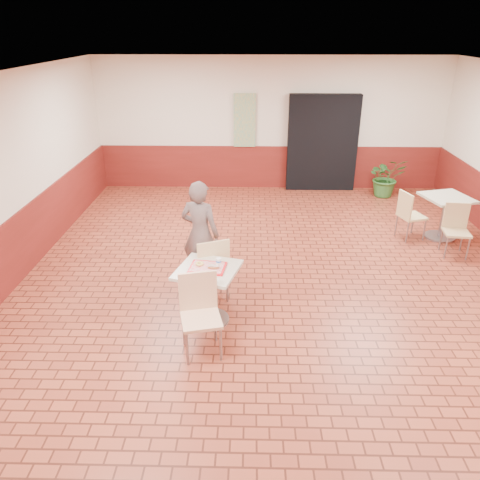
{
  "coord_description": "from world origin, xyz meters",
  "views": [
    {
      "loc": [
        -0.46,
        -5.9,
        3.58
      ],
      "look_at": [
        -0.59,
        -0.19,
        0.95
      ],
      "focal_mm": 35.0,
      "sensor_mm": 36.0,
      "label": 1
    }
  ],
  "objects_px": {
    "chair_main_front": "(200,310)",
    "chair_second_left": "(409,213)",
    "second_table": "(445,210)",
    "chair_second_front": "(456,227)",
    "main_table": "(208,286)",
    "ring_donut": "(200,264)",
    "chair_main_back": "(211,266)",
    "customer": "(200,234)",
    "serving_tray": "(208,268)",
    "paper_cup": "(219,261)",
    "potted_plant": "(386,177)",
    "long_john_donut": "(214,267)"
  },
  "relations": [
    {
      "from": "customer",
      "to": "serving_tray",
      "type": "xyz_separation_m",
      "value": [
        0.19,
        -1.0,
        -0.02
      ]
    },
    {
      "from": "customer",
      "to": "potted_plant",
      "type": "bearing_deg",
      "value": -113.44
    },
    {
      "from": "potted_plant",
      "to": "long_john_donut",
      "type": "bearing_deg",
      "value": -124.53
    },
    {
      "from": "ring_donut",
      "to": "chair_second_left",
      "type": "distance_m",
      "value": 4.43
    },
    {
      "from": "potted_plant",
      "to": "customer",
      "type": "bearing_deg",
      "value": -133.01
    },
    {
      "from": "chair_main_back",
      "to": "paper_cup",
      "type": "bearing_deg",
      "value": 85.01
    },
    {
      "from": "chair_main_back",
      "to": "chair_second_front",
      "type": "xyz_separation_m",
      "value": [
        4.01,
        1.62,
        -0.05
      ]
    },
    {
      "from": "customer",
      "to": "chair_second_front",
      "type": "relative_size",
      "value": 1.84
    },
    {
      "from": "potted_plant",
      "to": "paper_cup",
      "type": "bearing_deg",
      "value": -124.7
    },
    {
      "from": "chair_main_front",
      "to": "second_table",
      "type": "distance_m",
      "value": 5.3
    },
    {
      "from": "second_table",
      "to": "chair_second_front",
      "type": "distance_m",
      "value": 0.66
    },
    {
      "from": "customer",
      "to": "long_john_donut",
      "type": "height_order",
      "value": "customer"
    },
    {
      "from": "chair_main_front",
      "to": "long_john_donut",
      "type": "distance_m",
      "value": 0.62
    },
    {
      "from": "long_john_donut",
      "to": "second_table",
      "type": "bearing_deg",
      "value": 35.39
    },
    {
      "from": "main_table",
      "to": "second_table",
      "type": "bearing_deg",
      "value": 34.37
    },
    {
      "from": "ring_donut",
      "to": "chair_second_front",
      "type": "bearing_deg",
      "value": 26.75
    },
    {
      "from": "ring_donut",
      "to": "paper_cup",
      "type": "bearing_deg",
      "value": 4.18
    },
    {
      "from": "second_table",
      "to": "long_john_donut",
      "type": "bearing_deg",
      "value": -144.61
    },
    {
      "from": "chair_second_left",
      "to": "long_john_donut",
      "type": "bearing_deg",
      "value": 112.81
    },
    {
      "from": "chair_main_back",
      "to": "second_table",
      "type": "bearing_deg",
      "value": -173.14
    },
    {
      "from": "chair_main_front",
      "to": "main_table",
      "type": "bearing_deg",
      "value": 72.16
    },
    {
      "from": "customer",
      "to": "second_table",
      "type": "relative_size",
      "value": 2.02
    },
    {
      "from": "paper_cup",
      "to": "chair_second_front",
      "type": "height_order",
      "value": "paper_cup"
    },
    {
      "from": "main_table",
      "to": "ring_donut",
      "type": "bearing_deg",
      "value": 156.23
    },
    {
      "from": "serving_tray",
      "to": "chair_second_left",
      "type": "bearing_deg",
      "value": 38.68
    },
    {
      "from": "chair_main_front",
      "to": "chair_second_left",
      "type": "bearing_deg",
      "value": 30.45
    },
    {
      "from": "chair_main_back",
      "to": "chair_second_front",
      "type": "relative_size",
      "value": 1.11
    },
    {
      "from": "main_table",
      "to": "chair_main_back",
      "type": "xyz_separation_m",
      "value": [
        0.0,
        0.5,
        0.02
      ]
    },
    {
      "from": "serving_tray",
      "to": "ring_donut",
      "type": "height_order",
      "value": "ring_donut"
    },
    {
      "from": "chair_second_front",
      "to": "ring_donut",
      "type": "bearing_deg",
      "value": -146.9
    },
    {
      "from": "main_table",
      "to": "chair_main_front",
      "type": "height_order",
      "value": "chair_main_front"
    },
    {
      "from": "ring_donut",
      "to": "second_table",
      "type": "relative_size",
      "value": 0.13
    },
    {
      "from": "main_table",
      "to": "customer",
      "type": "bearing_deg",
      "value": 100.83
    },
    {
      "from": "chair_main_back",
      "to": "customer",
      "type": "distance_m",
      "value": 0.6
    },
    {
      "from": "ring_donut",
      "to": "chair_main_back",
      "type": "bearing_deg",
      "value": 76.75
    },
    {
      "from": "paper_cup",
      "to": "chair_main_front",
      "type": "bearing_deg",
      "value": -105.66
    },
    {
      "from": "chair_main_front",
      "to": "potted_plant",
      "type": "distance_m",
      "value": 6.76
    },
    {
      "from": "second_table",
      "to": "serving_tray",
      "type": "bearing_deg",
      "value": -145.63
    },
    {
      "from": "main_table",
      "to": "potted_plant",
      "type": "bearing_deg",
      "value": 54.59
    },
    {
      "from": "serving_tray",
      "to": "chair_second_left",
      "type": "height_order",
      "value": "chair_second_left"
    },
    {
      "from": "chair_main_back",
      "to": "potted_plant",
      "type": "relative_size",
      "value": 1.09
    },
    {
      "from": "serving_tray",
      "to": "chair_main_front",
      "type": "bearing_deg",
      "value": -94.41
    },
    {
      "from": "chair_main_front",
      "to": "paper_cup",
      "type": "distance_m",
      "value": 0.74
    },
    {
      "from": "chair_main_front",
      "to": "potted_plant",
      "type": "relative_size",
      "value": 1.1
    },
    {
      "from": "main_table",
      "to": "serving_tray",
      "type": "height_order",
      "value": "serving_tray"
    },
    {
      "from": "chair_main_back",
      "to": "ring_donut",
      "type": "bearing_deg",
      "value": 54.28
    },
    {
      "from": "chair_main_back",
      "to": "chair_main_front",
      "type": "bearing_deg",
      "value": 65.03
    },
    {
      "from": "chair_second_front",
      "to": "potted_plant",
      "type": "xyz_separation_m",
      "value": [
        -0.39,
        2.97,
        -0.04
      ]
    },
    {
      "from": "chair_second_front",
      "to": "chair_main_front",
      "type": "bearing_deg",
      "value": -139.89
    },
    {
      "from": "serving_tray",
      "to": "chair_second_left",
      "type": "xyz_separation_m",
      "value": [
        3.4,
        2.73,
        -0.29
      ]
    }
  ]
}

